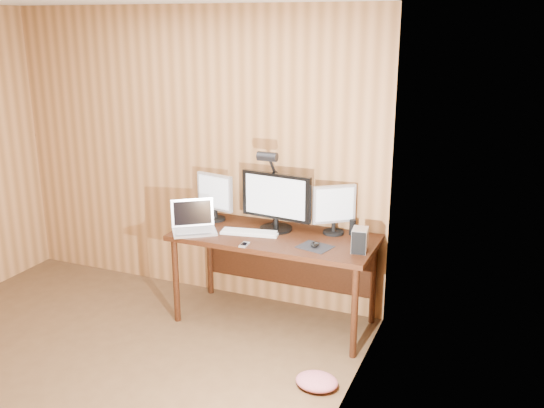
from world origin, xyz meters
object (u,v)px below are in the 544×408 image
Objects in this scene: laptop at (194,224)px; desk at (278,247)px; monitor_right at (334,208)px; speaker at (352,227)px; monitor_left at (215,196)px; phone at (244,245)px; keyboard at (250,232)px; monitor_center at (276,201)px; desk_lamp at (271,178)px; hard_drive at (360,240)px; mouse at (315,244)px.

desk is at bearing -16.31° from laptop.
monitor_right is 1.13m from laptop.
monitor_left is at bearing -175.94° from speaker.
desk is 0.62m from speaker.
keyboard is at bearing 101.18° from phone.
desk_lamp is (-0.05, 0.00, 0.18)m from monitor_center.
monitor_center is at bearing 125.09° from desk.
monitor_left is 3.61× the size of phone.
keyboard is 3.88× the size of speaker.
hard_drive reaches higher than speaker.
laptop is (-0.64, -0.22, 0.18)m from desk.
laptop is 0.62× the size of desk_lamp.
keyboard is at bearing 169.82° from hard_drive.
monitor_left is at bearing 48.36° from laptop.
laptop is at bearing -161.87° from speaker.
monitor_center is 1.27× the size of keyboard.
keyboard is (0.45, 0.11, -0.05)m from laptop.
desk_lamp is (0.04, 0.43, 0.42)m from phone.
keyboard is at bearing -149.47° from desk.
desk_lamp is at bearing -179.41° from monitor_center.
monitor_center is 3.47× the size of hard_drive.
speaker reaches higher than mouse.
desk_lamp is at bearing 8.42° from monitor_left.
hard_drive reaches higher than keyboard.
desk_lamp is (-0.50, -0.08, 0.22)m from monitor_right.
keyboard is 4.28× the size of phone.
desk_lamp is at bearing 145.47° from desk.
laptop reaches higher than keyboard.
desk is 0.70m from monitor_left.
desk_lamp is at bearing 47.39° from keyboard.
monitor_center is 0.46m from monitor_right.
hard_drive is (0.29, -0.30, -0.12)m from monitor_right.
speaker is (0.56, 0.17, 0.18)m from desk.
desk_lamp reaches higher than monitor_left.
laptop is at bearing -176.52° from keyboard.
monitor_left reaches higher than phone.
desk_lamp is (-0.46, 0.26, 0.41)m from mouse.
desk is 0.70m from laptop.
monitor_right is at bearing -167.70° from speaker.
mouse reaches higher than keyboard.
monitor_center is at bearing 156.85° from hard_drive.
monitor_left is 1.01× the size of monitor_right.
monitor_center is 0.69m from laptop.
desk_lamp reaches higher than hard_drive.
mouse is (0.42, -0.25, -0.22)m from monitor_center.
mouse is at bearing -116.12° from speaker.
monitor_left is 0.58× the size of desk_lamp.
hard_drive is at bearing -66.44° from speaker.
laptop is at bearing 175.24° from hard_drive.
phone is (-0.83, -0.22, -0.08)m from hard_drive.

